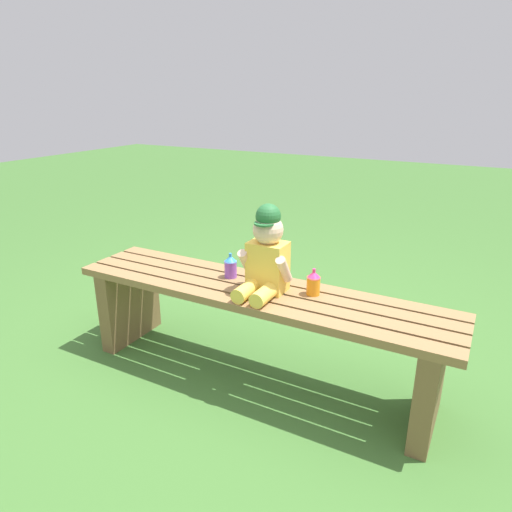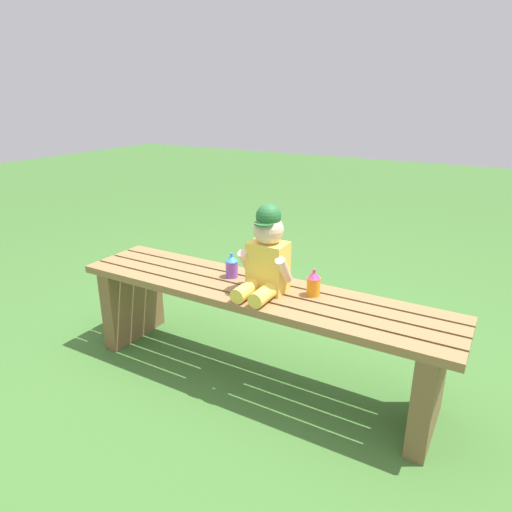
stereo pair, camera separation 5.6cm
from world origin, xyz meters
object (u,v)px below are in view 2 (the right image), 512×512
at_px(park_bench, 256,317).
at_px(sippy_cup_left, 232,266).
at_px(child_figure, 266,255).
at_px(sippy_cup_right, 314,283).

xyz_separation_m(park_bench, sippy_cup_left, (-0.17, 0.06, 0.20)).
xyz_separation_m(child_figure, sippy_cup_left, (-0.23, 0.07, -0.12)).
height_order(sippy_cup_left, sippy_cup_right, same).
distance_m(child_figure, sippy_cup_right, 0.25).
bearing_deg(sippy_cup_right, sippy_cup_left, 180.00).
height_order(park_bench, sippy_cup_right, sippy_cup_right).
bearing_deg(sippy_cup_left, park_bench, -19.70).
xyz_separation_m(park_bench, sippy_cup_right, (0.26, 0.06, 0.20)).
xyz_separation_m(child_figure, sippy_cup_right, (0.20, 0.07, -0.12)).
relative_size(sippy_cup_left, sippy_cup_right, 1.00).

